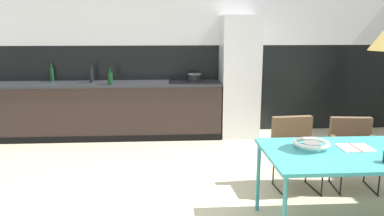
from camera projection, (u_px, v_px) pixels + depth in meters
The scene contains 13 objects.
back_wall_splashback_dark at pixel (208, 88), 6.60m from camera, with size 7.46×0.12×1.48m, color black.
back_wall_panel_upper at pixel (209, 0), 6.29m from camera, with size 7.46×0.12×1.48m, color white.
kitchen_counter at pixel (106, 110), 6.21m from camera, with size 3.75×0.63×0.90m.
refrigerator_column at pixel (239, 77), 6.23m from camera, with size 0.60×0.60×1.96m, color silver.
dining_table at pixel (380, 156), 3.28m from camera, with size 1.98×0.92×0.73m.
armchair_far_side at pixel (354, 144), 4.26m from camera, with size 0.53×0.52×0.78m.
armchair_head_of_table at pixel (295, 145), 4.22m from camera, with size 0.53×0.51×0.80m.
fruit_bowl at pixel (312, 144), 3.35m from camera, with size 0.31×0.31×0.06m.
open_book at pixel (355, 148), 3.35m from camera, with size 0.28×0.24×0.02m.
cooking_pot at pixel (194, 77), 6.27m from camera, with size 0.23×0.23×0.15m.
bottle_spice_small at pixel (110, 78), 5.92m from camera, with size 0.07×0.07×0.25m.
bottle_vinegar_dark at pixel (52, 74), 6.26m from camera, with size 0.07×0.07×0.30m.
bottle_wine_green at pixel (91, 75), 6.13m from camera, with size 0.07×0.07×0.28m.
Camera 1 is at (-0.69, -3.20, 1.78)m, focal length 35.71 mm.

